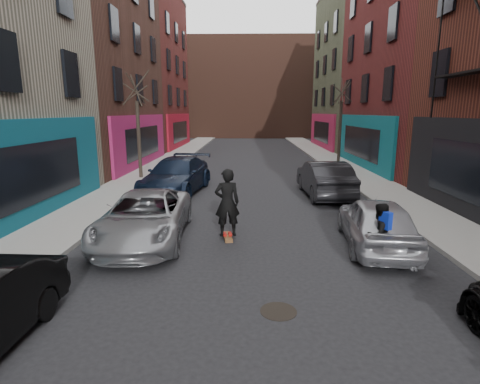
{
  "coord_description": "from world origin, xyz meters",
  "views": [
    {
      "loc": [
        -0.17,
        -2.54,
        3.72
      ],
      "look_at": [
        -0.39,
        7.32,
        1.6
      ],
      "focal_mm": 28.0,
      "sensor_mm": 36.0,
      "label": 1
    }
  ],
  "objects_px": {
    "tree_left_far": "(138,118)",
    "parked_left_far": "(145,217)",
    "parked_right_end": "(324,179)",
    "pedestrian": "(379,235)",
    "tree_right_far": "(341,115)",
    "parked_left_end": "(176,176)",
    "manhole": "(278,311)",
    "skateboarder": "(227,203)",
    "skateboard": "(227,237)",
    "parked_right_far": "(376,222)"
  },
  "relations": [
    {
      "from": "parked_left_far",
      "to": "skateboard",
      "type": "bearing_deg",
      "value": 0.93
    },
    {
      "from": "skateboard",
      "to": "parked_right_far",
      "type": "bearing_deg",
      "value": -18.06
    },
    {
      "from": "parked_left_far",
      "to": "skateboarder",
      "type": "relative_size",
      "value": 2.51
    },
    {
      "from": "tree_left_far",
      "to": "parked_right_end",
      "type": "bearing_deg",
      "value": -23.28
    },
    {
      "from": "tree_right_far",
      "to": "tree_left_far",
      "type": "bearing_deg",
      "value": -154.18
    },
    {
      "from": "parked_right_far",
      "to": "skateboarder",
      "type": "bearing_deg",
      "value": -1.75
    },
    {
      "from": "parked_right_end",
      "to": "pedestrian",
      "type": "height_order",
      "value": "parked_right_end"
    },
    {
      "from": "parked_left_end",
      "to": "pedestrian",
      "type": "bearing_deg",
      "value": -44.11
    },
    {
      "from": "parked_left_far",
      "to": "skateboarder",
      "type": "height_order",
      "value": "skateboarder"
    },
    {
      "from": "skateboarder",
      "to": "manhole",
      "type": "xyz_separation_m",
      "value": [
        1.21,
        -4.16,
        -1.1
      ]
    },
    {
      "from": "tree_right_far",
      "to": "pedestrian",
      "type": "height_order",
      "value": "tree_right_far"
    },
    {
      "from": "skateboarder",
      "to": "manhole",
      "type": "distance_m",
      "value": 4.47
    },
    {
      "from": "parked_left_end",
      "to": "parked_right_far",
      "type": "distance_m",
      "value": 9.83
    },
    {
      "from": "tree_right_far",
      "to": "parked_left_end",
      "type": "relative_size",
      "value": 1.21
    },
    {
      "from": "tree_left_far",
      "to": "parked_right_far",
      "type": "xyz_separation_m",
      "value": [
        9.59,
        -10.46,
        -2.66
      ]
    },
    {
      "from": "tree_left_far",
      "to": "skateboarder",
      "type": "relative_size",
      "value": 3.22
    },
    {
      "from": "parked_left_far",
      "to": "manhole",
      "type": "relative_size",
      "value": 7.24
    },
    {
      "from": "pedestrian",
      "to": "tree_left_far",
      "type": "bearing_deg",
      "value": -77.82
    },
    {
      "from": "parked_right_far",
      "to": "skateboarder",
      "type": "relative_size",
      "value": 2.08
    },
    {
      "from": "tree_left_far",
      "to": "tree_right_far",
      "type": "bearing_deg",
      "value": 25.82
    },
    {
      "from": "skateboard",
      "to": "manhole",
      "type": "distance_m",
      "value": 4.33
    },
    {
      "from": "parked_left_far",
      "to": "pedestrian",
      "type": "distance_m",
      "value": 6.44
    },
    {
      "from": "parked_right_end",
      "to": "skateboard",
      "type": "distance_m",
      "value": 7.12
    },
    {
      "from": "tree_right_far",
      "to": "pedestrian",
      "type": "distance_m",
      "value": 18.3
    },
    {
      "from": "parked_left_far",
      "to": "skateboard",
      "type": "relative_size",
      "value": 6.33
    },
    {
      "from": "skateboarder",
      "to": "tree_left_far",
      "type": "bearing_deg",
      "value": -71.6
    },
    {
      "from": "parked_left_far",
      "to": "manhole",
      "type": "bearing_deg",
      "value": -51.05
    },
    {
      "from": "manhole",
      "to": "parked_left_far",
      "type": "bearing_deg",
      "value": 132.21
    },
    {
      "from": "parked_right_far",
      "to": "tree_right_far",
      "type": "bearing_deg",
      "value": -93.66
    },
    {
      "from": "skateboard",
      "to": "manhole",
      "type": "relative_size",
      "value": 1.14
    },
    {
      "from": "tree_left_far",
      "to": "manhole",
      "type": "bearing_deg",
      "value": -64.79
    },
    {
      "from": "skateboard",
      "to": "skateboarder",
      "type": "relative_size",
      "value": 0.4
    },
    {
      "from": "tree_left_far",
      "to": "skateboarder",
      "type": "distance_m",
      "value": 11.5
    },
    {
      "from": "pedestrian",
      "to": "manhole",
      "type": "distance_m",
      "value": 3.51
    },
    {
      "from": "parked_right_far",
      "to": "manhole",
      "type": "distance_m",
      "value": 4.72
    },
    {
      "from": "parked_right_far",
      "to": "skateboard",
      "type": "bearing_deg",
      "value": -1.75
    },
    {
      "from": "parked_right_far",
      "to": "manhole",
      "type": "relative_size",
      "value": 6.02
    },
    {
      "from": "tree_left_far",
      "to": "parked_left_far",
      "type": "bearing_deg",
      "value": -73.4
    },
    {
      "from": "parked_right_end",
      "to": "pedestrian",
      "type": "bearing_deg",
      "value": 86.16
    },
    {
      "from": "tree_left_far",
      "to": "manhole",
      "type": "distance_m",
      "value": 15.89
    },
    {
      "from": "parked_left_end",
      "to": "parked_right_end",
      "type": "relative_size",
      "value": 1.16
    },
    {
      "from": "tree_right_far",
      "to": "manhole",
      "type": "bearing_deg",
      "value": -106.09
    },
    {
      "from": "parked_right_end",
      "to": "tree_left_far",
      "type": "bearing_deg",
      "value": -25.58
    },
    {
      "from": "tree_right_far",
      "to": "parked_right_far",
      "type": "bearing_deg",
      "value": -99.69
    },
    {
      "from": "parked_right_end",
      "to": "skateboard",
      "type": "xyz_separation_m",
      "value": [
        -4.0,
        -5.84,
        -0.75
      ]
    },
    {
      "from": "skateboarder",
      "to": "pedestrian",
      "type": "relative_size",
      "value": 1.28
    },
    {
      "from": "tree_left_far",
      "to": "skateboard",
      "type": "distance_m",
      "value": 11.75
    },
    {
      "from": "tree_left_far",
      "to": "pedestrian",
      "type": "bearing_deg",
      "value": -52.09
    },
    {
      "from": "tree_left_far",
      "to": "pedestrian",
      "type": "distance_m",
      "value": 15.2
    },
    {
      "from": "pedestrian",
      "to": "skateboarder",
      "type": "bearing_deg",
      "value": -52.67
    }
  ]
}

